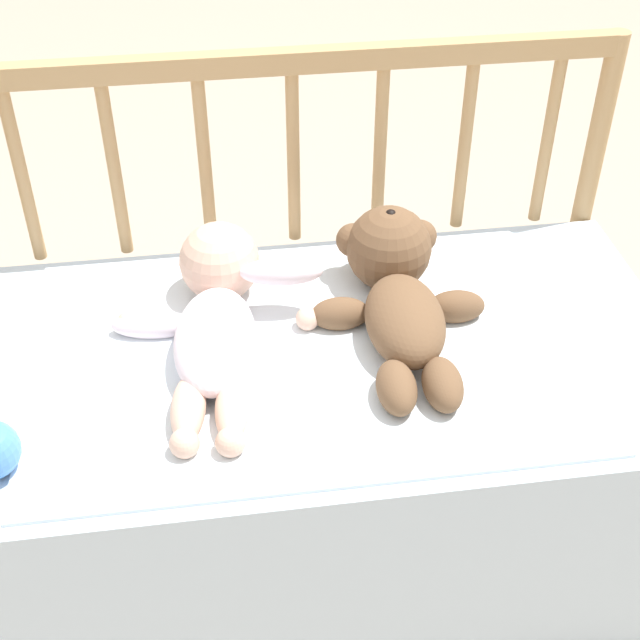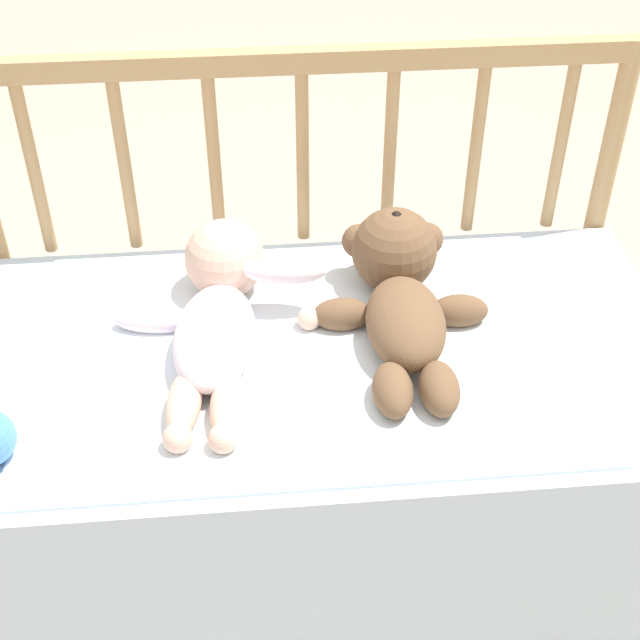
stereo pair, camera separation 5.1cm
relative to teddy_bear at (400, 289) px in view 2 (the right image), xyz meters
name	(u,v)px [view 2 (the right image)]	position (x,y,z in m)	size (l,w,h in m)	color
ground_plane	(320,535)	(-0.13, -0.07, -0.50)	(12.00, 12.00, 0.00)	tan
crib_mattress	(320,451)	(-0.13, -0.07, -0.28)	(1.12, 0.60, 0.45)	silver
crib_rail	(303,183)	(-0.13, 0.25, 0.05)	(1.12, 0.04, 0.79)	tan
blanket	(304,350)	(-0.16, -0.07, -0.05)	(0.82, 0.55, 0.01)	white
teddy_bear	(400,289)	(0.00, 0.00, 0.00)	(0.28, 0.41, 0.14)	brown
baby	(218,310)	(-0.28, -0.02, -0.01)	(0.34, 0.45, 0.13)	white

